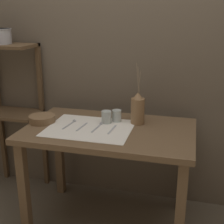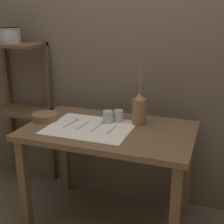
{
  "view_description": "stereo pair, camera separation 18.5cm",
  "coord_description": "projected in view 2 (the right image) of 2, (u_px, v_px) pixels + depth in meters",
  "views": [
    {
      "loc": [
        0.53,
        -1.96,
        1.54
      ],
      "look_at": [
        0.02,
        0.0,
        0.89
      ],
      "focal_mm": 50.0,
      "sensor_mm": 36.0,
      "label": 1
    },
    {
      "loc": [
        0.71,
        -1.9,
        1.54
      ],
      "look_at": [
        0.02,
        0.0,
        0.89
      ],
      "focal_mm": 50.0,
      "sensor_mm": 36.0,
      "label": 2
    }
  ],
  "objects": [
    {
      "name": "fork_outer",
      "position": [
        112.0,
        129.0,
        2.13
      ],
      "size": [
        0.02,
        0.17,
        0.0
      ],
      "color": "#A8A8AD",
      "rests_on": "wooden_table"
    },
    {
      "name": "spoon_inner",
      "position": [
        100.0,
        125.0,
        2.21
      ],
      "size": [
        0.03,
        0.18,
        0.02
      ],
      "color": "#A8A8AD",
      "rests_on": "wooden_table"
    },
    {
      "name": "linen_cloth",
      "position": [
        90.0,
        127.0,
        2.18
      ],
      "size": [
        0.58,
        0.47,
        0.0
      ],
      "color": "white",
      "rests_on": "wooden_table"
    },
    {
      "name": "spoon_outer",
      "position": [
        74.0,
        121.0,
        2.28
      ],
      "size": [
        0.04,
        0.18,
        0.02
      ],
      "color": "#A8A8AD",
      "rests_on": "wooden_table"
    },
    {
      "name": "knife_center",
      "position": [
        82.0,
        126.0,
        2.2
      ],
      "size": [
        0.03,
        0.17,
        0.0
      ],
      "color": "#A8A8AD",
      "rests_on": "wooden_table"
    },
    {
      "name": "metal_pot_large",
      "position": [
        10.0,
        35.0,
        2.54
      ],
      "size": [
        0.18,
        0.18,
        0.12
      ],
      "color": "#A8A8AD",
      "rests_on": "wooden_shelf_unit"
    },
    {
      "name": "wooden_shelf_unit",
      "position": [
        21.0,
        91.0,
        2.71
      ],
      "size": [
        0.47,
        0.3,
        1.29
      ],
      "color": "brown",
      "rests_on": "ground_plane"
    },
    {
      "name": "wooden_bowl",
      "position": [
        45.0,
        117.0,
        2.32
      ],
      "size": [
        0.19,
        0.19,
        0.05
      ],
      "color": "brown",
      "rests_on": "wooden_table"
    },
    {
      "name": "pitcher_with_flowers",
      "position": [
        139.0,
        110.0,
        2.21
      ],
      "size": [
        0.1,
        0.1,
        0.44
      ],
      "color": "olive",
      "rests_on": "wooden_table"
    },
    {
      "name": "glass_tumbler_near",
      "position": [
        108.0,
        117.0,
        2.25
      ],
      "size": [
        0.07,
        0.07,
        0.09
      ],
      "color": "#B7C1BC",
      "rests_on": "wooden_table"
    },
    {
      "name": "ground_plane",
      "position": [
        109.0,
        221.0,
        2.41
      ],
      "size": [
        12.0,
        12.0,
        0.0
      ],
      "primitive_type": "plane",
      "color": "brown"
    },
    {
      "name": "wooden_table",
      "position": [
        109.0,
        143.0,
        2.2
      ],
      "size": [
        1.17,
        0.72,
        0.77
      ],
      "color": "brown",
      "rests_on": "ground_plane"
    },
    {
      "name": "glass_tumbler_far",
      "position": [
        118.0,
        116.0,
        2.28
      ],
      "size": [
        0.07,
        0.07,
        0.08
      ],
      "color": "#B7C1BC",
      "rests_on": "wooden_table"
    },
    {
      "name": "stone_wall_back",
      "position": [
        130.0,
        57.0,
        2.46
      ],
      "size": [
        7.0,
        0.06,
        2.4
      ],
      "color": "brown",
      "rests_on": "ground_plane"
    }
  ]
}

